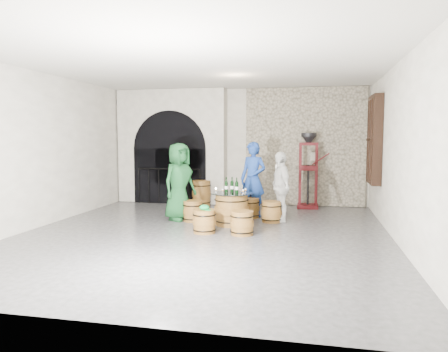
% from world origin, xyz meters
% --- Properties ---
extents(ground, '(8.00, 8.00, 0.00)m').
position_xyz_m(ground, '(0.00, 0.00, 0.00)').
color(ground, '#303033').
rests_on(ground, ground).
extents(wall_back, '(8.00, 0.00, 8.00)m').
position_xyz_m(wall_back, '(0.00, 4.00, 1.60)').
color(wall_back, silver).
rests_on(wall_back, ground).
extents(wall_front, '(8.00, 0.00, 8.00)m').
position_xyz_m(wall_front, '(0.00, -4.00, 1.60)').
color(wall_front, silver).
rests_on(wall_front, ground).
extents(wall_left, '(0.00, 8.00, 8.00)m').
position_xyz_m(wall_left, '(-3.50, 0.00, 1.60)').
color(wall_left, silver).
rests_on(wall_left, ground).
extents(wall_right, '(0.00, 8.00, 8.00)m').
position_xyz_m(wall_right, '(3.50, 0.00, 1.60)').
color(wall_right, silver).
rests_on(wall_right, ground).
extents(ceiling, '(8.00, 8.00, 0.00)m').
position_xyz_m(ceiling, '(0.00, 0.00, 3.20)').
color(ceiling, beige).
rests_on(ceiling, wall_back).
extents(stone_facing_panel, '(3.20, 0.12, 3.18)m').
position_xyz_m(stone_facing_panel, '(1.80, 3.94, 1.60)').
color(stone_facing_panel, tan).
rests_on(stone_facing_panel, ground).
extents(arched_opening, '(3.10, 0.60, 3.19)m').
position_xyz_m(arched_opening, '(-1.90, 3.74, 1.58)').
color(arched_opening, silver).
rests_on(arched_opening, ground).
extents(shuttered_window, '(0.23, 1.10, 2.00)m').
position_xyz_m(shuttered_window, '(3.38, 2.40, 1.80)').
color(shuttered_window, black).
rests_on(shuttered_window, wall_right).
extents(barrel_table, '(0.89, 0.89, 0.69)m').
position_xyz_m(barrel_table, '(0.36, 0.98, 0.34)').
color(barrel_table, brown).
rests_on(barrel_table, ground).
extents(barrel_stool_left, '(0.46, 0.46, 0.46)m').
position_xyz_m(barrel_stool_left, '(-0.56, 1.20, 0.23)').
color(barrel_stool_left, brown).
rests_on(barrel_stool_left, ground).
extents(barrel_stool_far, '(0.46, 0.46, 0.46)m').
position_xyz_m(barrel_stool_far, '(0.62, 1.88, 0.23)').
color(barrel_stool_far, brown).
rests_on(barrel_stool_far, ground).
extents(barrel_stool_right, '(0.46, 0.46, 0.46)m').
position_xyz_m(barrel_stool_right, '(1.16, 1.46, 0.23)').
color(barrel_stool_right, brown).
rests_on(barrel_stool_right, ground).
extents(barrel_stool_near_right, '(0.46, 0.46, 0.46)m').
position_xyz_m(barrel_stool_near_right, '(0.73, 0.12, 0.23)').
color(barrel_stool_near_right, brown).
rests_on(barrel_stool_near_right, ground).
extents(barrel_stool_near_left, '(0.46, 0.46, 0.46)m').
position_xyz_m(barrel_stool_near_left, '(-0.01, 0.12, 0.23)').
color(barrel_stool_near_left, brown).
rests_on(barrel_stool_near_left, ground).
extents(green_cap, '(0.24, 0.19, 0.11)m').
position_xyz_m(green_cap, '(-0.01, 0.12, 0.50)').
color(green_cap, '#0B8237').
rests_on(green_cap, barrel_stool_near_left).
extents(person_green, '(0.89, 1.01, 1.73)m').
position_xyz_m(person_green, '(-0.90, 1.28, 0.87)').
color(person_green, '#13451F').
rests_on(person_green, ground).
extents(person_blue, '(0.75, 0.62, 1.76)m').
position_xyz_m(person_blue, '(0.66, 2.05, 0.88)').
color(person_blue, navy).
rests_on(person_blue, ground).
extents(person_white, '(0.71, 0.98, 1.55)m').
position_xyz_m(person_white, '(1.34, 1.57, 0.77)').
color(person_white, silver).
rests_on(person_white, ground).
extents(wine_bottle_left, '(0.08, 0.08, 0.32)m').
position_xyz_m(wine_bottle_left, '(0.23, 1.05, 0.82)').
color(wine_bottle_left, black).
rests_on(wine_bottle_left, barrel_table).
extents(wine_bottle_center, '(0.08, 0.08, 0.32)m').
position_xyz_m(wine_bottle_center, '(0.47, 0.98, 0.82)').
color(wine_bottle_center, black).
rests_on(wine_bottle_center, barrel_table).
extents(wine_bottle_right, '(0.08, 0.08, 0.32)m').
position_xyz_m(wine_bottle_right, '(0.34, 1.11, 0.82)').
color(wine_bottle_right, black).
rests_on(wine_bottle_right, barrel_table).
extents(tasting_glass_a, '(0.05, 0.05, 0.10)m').
position_xyz_m(tasting_glass_a, '(0.19, 0.88, 0.74)').
color(tasting_glass_a, '#B86A23').
rests_on(tasting_glass_a, barrel_table).
extents(tasting_glass_b, '(0.05, 0.05, 0.10)m').
position_xyz_m(tasting_glass_b, '(0.65, 1.01, 0.74)').
color(tasting_glass_b, '#B86A23').
rests_on(tasting_glass_b, barrel_table).
extents(tasting_glass_c, '(0.05, 0.05, 0.10)m').
position_xyz_m(tasting_glass_c, '(0.17, 1.27, 0.74)').
color(tasting_glass_c, '#B86A23').
rests_on(tasting_glass_c, barrel_table).
extents(tasting_glass_d, '(0.05, 0.05, 0.10)m').
position_xyz_m(tasting_glass_d, '(0.52, 1.24, 0.74)').
color(tasting_glass_d, '#B86A23').
rests_on(tasting_glass_d, barrel_table).
extents(tasting_glass_e, '(0.05, 0.05, 0.10)m').
position_xyz_m(tasting_glass_e, '(0.62, 0.85, 0.74)').
color(tasting_glass_e, '#B86A23').
rests_on(tasting_glass_e, barrel_table).
extents(tasting_glass_f, '(0.05, 0.05, 0.10)m').
position_xyz_m(tasting_glass_f, '(0.02, 0.98, 0.74)').
color(tasting_glass_f, '#B86A23').
rests_on(tasting_glass_f, barrel_table).
extents(side_barrel, '(0.52, 0.52, 0.69)m').
position_xyz_m(side_barrel, '(-0.92, 3.28, 0.34)').
color(side_barrel, brown).
rests_on(side_barrel, ground).
extents(corking_press, '(0.81, 0.45, 1.97)m').
position_xyz_m(corking_press, '(1.91, 3.50, 1.15)').
color(corking_press, '#4D0C11').
rests_on(corking_press, ground).
extents(control_box, '(0.18, 0.10, 0.22)m').
position_xyz_m(control_box, '(2.05, 3.86, 1.35)').
color(control_box, silver).
rests_on(control_box, wall_back).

